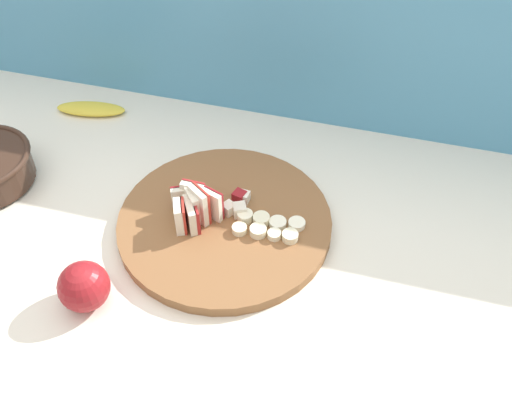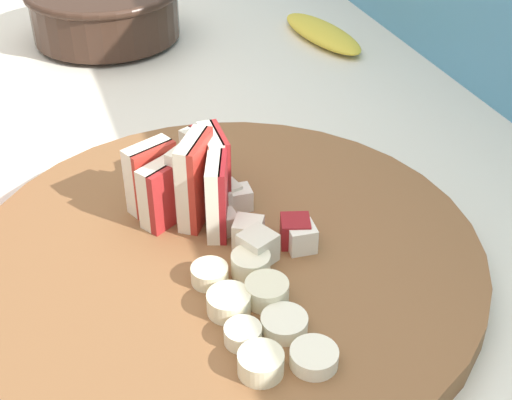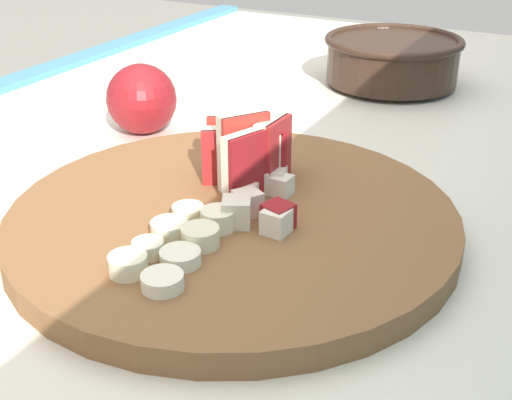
{
  "view_description": "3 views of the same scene",
  "coord_description": "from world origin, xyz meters",
  "px_view_note": "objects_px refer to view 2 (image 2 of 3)",
  "views": [
    {
      "loc": [
        0.3,
        -0.53,
        1.62
      ],
      "look_at": [
        0.13,
        0.12,
        0.94
      ],
      "focal_mm": 39.41,
      "sensor_mm": 36.0,
      "label": 1
    },
    {
      "loc": [
        0.46,
        -0.03,
        1.23
      ],
      "look_at": [
        0.09,
        0.1,
        0.96
      ],
      "focal_mm": 49.44,
      "sensor_mm": 36.0,
      "label": 2
    },
    {
      "loc": [
        0.51,
        0.32,
        1.17
      ],
      "look_at": [
        0.09,
        0.11,
        0.94
      ],
      "focal_mm": 47.58,
      "sensor_mm": 36.0,
      "label": 3
    }
  ],
  "objects_px": {
    "apple_wedge_fan": "(193,179)",
    "ceramic_bowl": "(105,10)",
    "banana_peel": "(322,33)",
    "apple_dice_pile": "(250,221)",
    "banana_slice_rows": "(257,310)",
    "cutting_board": "(227,257)"
  },
  "relations": [
    {
      "from": "cutting_board",
      "to": "banana_peel",
      "type": "distance_m",
      "value": 0.44
    },
    {
      "from": "apple_wedge_fan",
      "to": "cutting_board",
      "type": "bearing_deg",
      "value": 11.98
    },
    {
      "from": "apple_dice_pile",
      "to": "banana_slice_rows",
      "type": "height_order",
      "value": "apple_dice_pile"
    },
    {
      "from": "banana_slice_rows",
      "to": "cutting_board",
      "type": "bearing_deg",
      "value": 177.46
    },
    {
      "from": "cutting_board",
      "to": "banana_peel",
      "type": "xyz_separation_m",
      "value": [
        -0.37,
        0.24,
        -0.0
      ]
    },
    {
      "from": "ceramic_bowl",
      "to": "apple_wedge_fan",
      "type": "bearing_deg",
      "value": 0.02
    },
    {
      "from": "cutting_board",
      "to": "ceramic_bowl",
      "type": "height_order",
      "value": "ceramic_bowl"
    },
    {
      "from": "ceramic_bowl",
      "to": "banana_slice_rows",
      "type": "bearing_deg",
      "value": 0.77
    },
    {
      "from": "banana_slice_rows",
      "to": "apple_wedge_fan",
      "type": "bearing_deg",
      "value": -176.76
    },
    {
      "from": "banana_slice_rows",
      "to": "ceramic_bowl",
      "type": "relative_size",
      "value": 0.63
    },
    {
      "from": "banana_peel",
      "to": "ceramic_bowl",
      "type": "bearing_deg",
      "value": -109.03
    },
    {
      "from": "cutting_board",
      "to": "banana_slice_rows",
      "type": "distance_m",
      "value": 0.08
    },
    {
      "from": "cutting_board",
      "to": "apple_dice_pile",
      "type": "height_order",
      "value": "apple_dice_pile"
    },
    {
      "from": "apple_dice_pile",
      "to": "cutting_board",
      "type": "bearing_deg",
      "value": -63.85
    },
    {
      "from": "apple_dice_pile",
      "to": "apple_wedge_fan",
      "type": "bearing_deg",
      "value": -141.26
    },
    {
      "from": "ceramic_bowl",
      "to": "banana_peel",
      "type": "height_order",
      "value": "ceramic_bowl"
    },
    {
      "from": "cutting_board",
      "to": "apple_dice_pile",
      "type": "distance_m",
      "value": 0.03
    },
    {
      "from": "apple_dice_pile",
      "to": "banana_peel",
      "type": "relative_size",
      "value": 0.65
    },
    {
      "from": "banana_slice_rows",
      "to": "banana_peel",
      "type": "xyz_separation_m",
      "value": [
        -0.45,
        0.24,
        -0.02
      ]
    },
    {
      "from": "apple_wedge_fan",
      "to": "banana_peel",
      "type": "bearing_deg",
      "value": 142.65
    },
    {
      "from": "apple_wedge_fan",
      "to": "banana_slice_rows",
      "type": "distance_m",
      "value": 0.13
    },
    {
      "from": "apple_wedge_fan",
      "to": "ceramic_bowl",
      "type": "height_order",
      "value": "apple_wedge_fan"
    }
  ]
}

